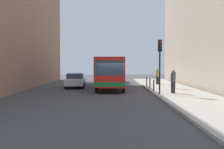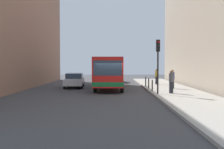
# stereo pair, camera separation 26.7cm
# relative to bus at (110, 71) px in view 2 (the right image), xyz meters

# --- Properties ---
(ground_plane) EXTENTS (80.00, 80.00, 0.00)m
(ground_plane) POSITION_rel_bus_xyz_m (0.12, -4.93, -1.73)
(ground_plane) COLOR #424244
(sidewalk) EXTENTS (4.40, 40.00, 0.15)m
(sidewalk) POSITION_rel_bus_xyz_m (5.52, -4.93, -1.65)
(sidewalk) COLOR #ADA89E
(sidewalk) RESTS_ON ground
(bus) EXTENTS (2.84, 11.09, 3.00)m
(bus) POSITION_rel_bus_xyz_m (0.00, 0.00, 0.00)
(bus) COLOR red
(bus) RESTS_ON ground
(car_beside_bus) EXTENTS (2.06, 4.49, 1.48)m
(car_beside_bus) POSITION_rel_bus_xyz_m (-3.69, 0.80, -0.94)
(car_beside_bus) COLOR silver
(car_beside_bus) RESTS_ON ground
(car_behind_bus) EXTENTS (2.00, 4.47, 1.48)m
(car_behind_bus) POSITION_rel_bus_xyz_m (0.58, 9.10, -0.94)
(car_behind_bus) COLOR maroon
(car_behind_bus) RESTS_ON ground
(traffic_light) EXTENTS (0.28, 0.33, 4.10)m
(traffic_light) POSITION_rel_bus_xyz_m (3.67, -6.42, 1.28)
(traffic_light) COLOR black
(traffic_light) RESTS_ON sidewalk
(bollard_near) EXTENTS (0.11, 0.11, 0.95)m
(bollard_near) POSITION_rel_bus_xyz_m (3.57, -4.13, -1.10)
(bollard_near) COLOR black
(bollard_near) RESTS_ON sidewalk
(bollard_mid) EXTENTS (0.11, 0.11, 0.95)m
(bollard_mid) POSITION_rel_bus_xyz_m (3.57, -1.74, -1.10)
(bollard_mid) COLOR black
(bollard_mid) RESTS_ON sidewalk
(bollard_far) EXTENTS (0.11, 0.11, 0.95)m
(bollard_far) POSITION_rel_bus_xyz_m (3.57, 0.65, -1.10)
(bollard_far) COLOR black
(bollard_far) RESTS_ON sidewalk
(pedestrian_near_signal) EXTENTS (0.38, 0.38, 1.79)m
(pedestrian_near_signal) POSITION_rel_bus_xyz_m (4.79, -5.93, -0.68)
(pedestrian_near_signal) COLOR #26262D
(pedestrian_near_signal) RESTS_ON sidewalk
(pedestrian_mid_sidewalk) EXTENTS (0.38, 0.38, 1.74)m
(pedestrian_mid_sidewalk) POSITION_rel_bus_xyz_m (5.74, -1.85, -0.70)
(pedestrian_mid_sidewalk) COLOR #26262D
(pedestrian_mid_sidewalk) RESTS_ON sidewalk
(pedestrian_far_sidewalk) EXTENTS (0.38, 0.38, 1.76)m
(pedestrian_far_sidewalk) POSITION_rel_bus_xyz_m (5.13, 3.51, -0.70)
(pedestrian_far_sidewalk) COLOR #26262D
(pedestrian_far_sidewalk) RESTS_ON sidewalk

